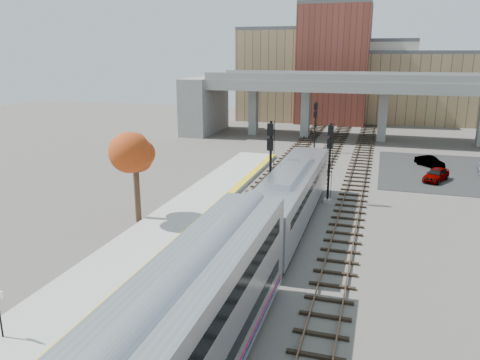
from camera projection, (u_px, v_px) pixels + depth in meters
The scene contains 14 objects.
ground at pixel (248, 268), 27.57m from camera, with size 160.00×160.00×0.00m, color #47423D.
platform at pixel (138, 250), 29.55m from camera, with size 4.50×60.00×0.35m, color #9E9E99.
yellow_strip at pixel (165, 251), 28.97m from camera, with size 0.70×60.00×0.01m, color yellow.
tracks at pixel (300, 204), 38.82m from camera, with size 10.70×95.00×0.25m.
overpass at pixel (369, 100), 66.20m from camera, with size 54.00×12.00×9.50m.
buildings_far at pixel (353, 77), 86.59m from camera, with size 43.00×21.00×20.60m.
parking_lot at pixel (448, 172), 49.49m from camera, with size 14.00×18.00×0.04m, color black.
locomotive at pixel (291, 195), 33.90m from camera, with size 3.02×19.05×4.10m.
signal_mast_near at pixel (270, 168), 36.16m from camera, with size 0.60×0.64×7.26m.
signal_mast_mid at pixel (329, 165), 38.68m from camera, with size 0.60×0.64×6.73m.
signal_mast_far at pixel (315, 128), 58.97m from camera, with size 0.60×0.64×6.31m.
tree at pixel (135, 153), 33.70m from camera, with size 3.60×3.60×7.07m.
car_a at pixel (436, 174), 45.80m from camera, with size 1.56×3.89×1.32m, color #99999E.
car_b at pixel (430, 161), 51.63m from camera, with size 1.22×3.51×1.16m, color #99999E.
Camera 1 is at (6.86, -24.28, 12.25)m, focal length 35.00 mm.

